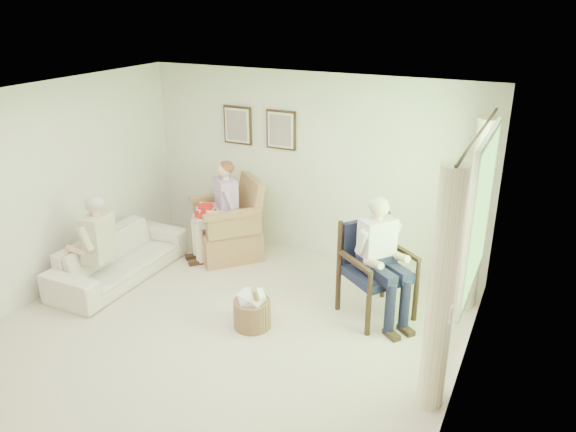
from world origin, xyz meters
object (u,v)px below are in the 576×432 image
object	(u,v)px
person_dark	(377,251)
hatbox	(252,308)
person_wicker	(222,204)
wicker_armchair	(228,231)
sofa	(119,258)
red_hat	(206,211)
wood_armchair	(380,265)
person_sofa	(94,240)

from	to	relation	value
person_dark	hatbox	distance (m)	1.54
person_wicker	hatbox	size ratio (longest dim) A/B	2.24
wicker_armchair	sofa	bearing A→B (deg)	-84.05
red_hat	hatbox	bearing A→B (deg)	-41.63
wood_armchair	person_dark	xyz separation A→B (m)	(-0.00, -0.18, 0.25)
person_wicker	person_sofa	bearing A→B (deg)	-79.38
wicker_armchair	red_hat	distance (m)	0.51
person_wicker	wood_armchair	bearing A→B (deg)	31.88
wicker_armchair	person_dark	xyz separation A→B (m)	(2.43, -0.78, 0.50)
wood_armchair	sofa	bearing A→B (deg)	138.04
person_wicker	person_sofa	world-z (taller)	person_wicker
person_sofa	red_hat	bearing A→B (deg)	141.83
red_hat	person_wicker	bearing A→B (deg)	37.56
person_dark	red_hat	bearing A→B (deg)	116.10
person_wicker	hatbox	bearing A→B (deg)	-6.01
wood_armchair	person_wicker	xyz separation A→B (m)	(-2.43, 0.45, 0.22)
red_hat	wood_armchair	bearing A→B (deg)	-6.80
sofa	person_dark	xyz separation A→B (m)	(3.36, 0.48, 0.57)
sofa	person_dark	world-z (taller)	person_dark
person_wicker	person_sofa	xyz separation A→B (m)	(-0.93, -1.50, -0.12)
wicker_armchair	wood_armchair	size ratio (longest dim) A/B	1.02
wicker_armchair	person_wicker	world-z (taller)	person_wicker
wicker_armchair	wood_armchair	xyz separation A→B (m)	(2.43, -0.59, 0.25)
hatbox	wicker_armchair	bearing A→B (deg)	128.89
sofa	person_dark	distance (m)	3.44
person_dark	person_sofa	distance (m)	3.48
wood_armchair	person_wicker	world-z (taller)	person_wicker
sofa	person_wicker	distance (m)	1.54
wood_armchair	hatbox	world-z (taller)	wood_armchair
sofa	person_wicker	size ratio (longest dim) A/B	1.43
wicker_armchair	person_sofa	distance (m)	1.93
person_sofa	hatbox	distance (m)	2.23
person_sofa	red_hat	world-z (taller)	person_sofa
sofa	person_sofa	xyz separation A→B (m)	(-0.00, -0.39, 0.42)
wicker_armchair	person_wicker	size ratio (longest dim) A/B	0.81
person_wicker	hatbox	xyz separation A→B (m)	(1.25, -1.40, -0.58)
wicker_armchair	person_sofa	xyz separation A→B (m)	(-0.93, -1.65, 0.35)
person_dark	red_hat	size ratio (longest dim) A/B	4.47
person_dark	person_sofa	bearing A→B (deg)	141.42
wood_armchair	person_sofa	distance (m)	3.52
wicker_armchair	person_sofa	size ratio (longest dim) A/B	0.90
wood_armchair	hatbox	xyz separation A→B (m)	(-1.18, -0.95, -0.37)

